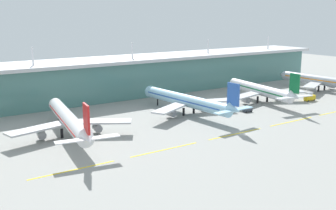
# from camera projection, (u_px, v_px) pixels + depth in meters

# --- Properties ---
(ground_plane) EXTENTS (600.00, 600.00, 0.00)m
(ground_plane) POSITION_uv_depth(u_px,v_px,m) (243.00, 134.00, 161.30)
(ground_plane) COLOR gray
(terminal_building) EXTENTS (288.00, 34.00, 31.09)m
(terminal_building) POSITION_uv_depth(u_px,v_px,m) (128.00, 76.00, 236.46)
(terminal_building) COLOR slate
(terminal_building) RESTS_ON ground
(airliner_near_middle) EXTENTS (48.17, 69.34, 18.90)m
(airliner_near_middle) POSITION_uv_depth(u_px,v_px,m) (69.00, 120.00, 156.86)
(airliner_near_middle) COLOR white
(airliner_near_middle) RESTS_ON ground
(airliner_center) EXTENTS (48.66, 68.50, 18.90)m
(airliner_center) POSITION_uv_depth(u_px,v_px,m) (187.00, 101.00, 191.68)
(airliner_center) COLOR #9ED1EA
(airliner_center) RESTS_ON ground
(airliner_far_middle) EXTENTS (48.21, 59.54, 18.90)m
(airliner_far_middle) POSITION_uv_depth(u_px,v_px,m) (261.00, 90.00, 218.01)
(airliner_far_middle) COLOR silver
(airliner_far_middle) RESTS_ON ground
(airliner_farthest) EXTENTS (48.75, 61.04, 18.90)m
(airliner_farthest) POSITION_uv_depth(u_px,v_px,m) (320.00, 80.00, 250.82)
(airliner_farthest) COLOR #ADB2BC
(airliner_farthest) RESTS_ON ground
(taxiway_stripe_west) EXTENTS (28.00, 0.70, 0.04)m
(taxiway_stripe_west) POSITION_uv_depth(u_px,v_px,m) (73.00, 170.00, 123.53)
(taxiway_stripe_west) COLOR yellow
(taxiway_stripe_west) RESTS_ON ground
(taxiway_stripe_mid_west) EXTENTS (28.00, 0.70, 0.04)m
(taxiway_stripe_mid_west) POSITION_uv_depth(u_px,v_px,m) (165.00, 150.00, 142.11)
(taxiway_stripe_mid_west) COLOR yellow
(taxiway_stripe_mid_west) RESTS_ON ground
(taxiway_stripe_centre) EXTENTS (28.00, 0.70, 0.04)m
(taxiway_stripe_centre) POSITION_uv_depth(u_px,v_px,m) (236.00, 134.00, 160.69)
(taxiway_stripe_centre) COLOR yellow
(taxiway_stripe_centre) RESTS_ON ground
(taxiway_stripe_mid_east) EXTENTS (28.00, 0.70, 0.04)m
(taxiway_stripe_mid_east) POSITION_uv_depth(u_px,v_px,m) (292.00, 122.00, 179.27)
(taxiway_stripe_mid_east) COLOR yellow
(taxiway_stripe_mid_east) RESTS_ON ground
(fuel_truck) EXTENTS (7.21, 2.72, 4.95)m
(fuel_truck) POSITION_uv_depth(u_px,v_px,m) (310.00, 97.00, 221.62)
(fuel_truck) COLOR gold
(fuel_truck) RESTS_ON ground
(pushback_tug) EXTENTS (4.70, 3.07, 1.85)m
(pushback_tug) POSITION_uv_depth(u_px,v_px,m) (247.00, 110.00, 196.47)
(pushback_tug) COLOR #333842
(pushback_tug) RESTS_ON ground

